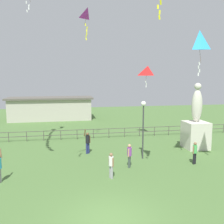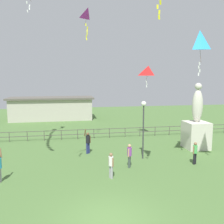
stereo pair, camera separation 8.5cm
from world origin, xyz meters
name	(u,v)px [view 2 (the right image)]	position (x,y,z in m)	size (l,w,h in m)	color
ground_plane	(109,221)	(0.00, 0.00, 0.00)	(80.00, 80.00, 0.00)	#4C7038
statue_monument	(196,129)	(8.92, 9.19, 1.67)	(1.85, 1.85, 5.47)	beige
lamppost	(143,117)	(3.74, 7.37, 3.10)	(0.36, 0.36, 4.24)	#38383D
person_0	(88,141)	(-0.14, 9.29, 0.99)	(0.53, 0.33, 1.97)	navy
person_1	(129,154)	(2.33, 5.79, 0.91)	(0.29, 0.42, 1.58)	#3F4C47
person_2	(195,152)	(6.89, 5.62, 0.89)	(0.42, 0.29, 1.55)	black
person_4	(111,164)	(0.84, 4.28, 0.88)	(0.29, 0.42, 1.54)	#99999E
kite_0	(148,72)	(5.92, 13.09, 6.45)	(1.27, 1.20, 1.95)	red
kite_1	(199,44)	(6.75, 5.49, 8.02)	(1.01, 1.33, 2.76)	#198CD1
kite_6	(88,15)	(0.13, 10.84, 10.77)	(0.91, 0.86, 2.43)	#B22DB2
waterfront_railing	(81,133)	(-0.46, 14.00, 0.63)	(36.03, 0.06, 0.95)	#4C4742
pavilion_building	(52,108)	(-3.99, 26.00, 1.63)	(11.76, 4.18, 3.20)	#B7B2A3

